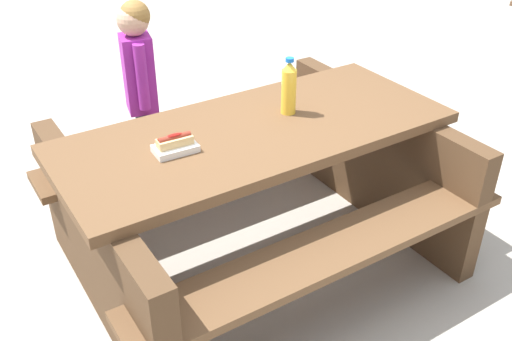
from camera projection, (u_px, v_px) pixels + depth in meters
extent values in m
plane|color=#ADA599|center=(256.00, 257.00, 3.00)|extent=(30.00, 30.00, 0.00)
cube|color=brown|center=(256.00, 133.00, 2.63)|extent=(1.89, 1.00, 0.05)
cube|color=brown|center=(329.00, 251.00, 2.38)|extent=(1.82, 0.53, 0.04)
cube|color=brown|center=(201.00, 140.00, 3.18)|extent=(1.82, 0.53, 0.04)
cube|color=#4D3520|center=(101.00, 257.00, 2.47)|extent=(0.29, 1.40, 0.70)
cube|color=#4D3520|center=(376.00, 158.00, 3.18)|extent=(0.29, 1.40, 0.70)
cylinder|color=yellow|center=(289.00, 92.00, 2.69)|extent=(0.07, 0.07, 0.21)
cone|color=yellow|center=(290.00, 66.00, 2.62)|extent=(0.06, 0.06, 0.04)
cylinder|color=blue|center=(290.00, 60.00, 2.61)|extent=(0.04, 0.04, 0.02)
cube|color=white|center=(175.00, 148.00, 2.42)|extent=(0.19, 0.13, 0.03)
cube|color=#D8B272|center=(175.00, 142.00, 2.40)|extent=(0.15, 0.07, 0.04)
cylinder|color=maroon|center=(174.00, 138.00, 2.39)|extent=(0.14, 0.04, 0.03)
ellipsoid|color=maroon|center=(174.00, 135.00, 2.39)|extent=(0.07, 0.03, 0.01)
cylinder|color=#262633|center=(149.00, 153.00, 3.41)|extent=(0.08, 0.08, 0.51)
cylinder|color=#262633|center=(145.00, 144.00, 3.50)|extent=(0.08, 0.08, 0.51)
cube|color=purple|center=(139.00, 74.00, 3.21)|extent=(0.17, 0.18, 0.43)
cylinder|color=purple|center=(142.00, 77.00, 3.11)|extent=(0.06, 0.06, 0.37)
cylinder|color=purple|center=(135.00, 63.00, 3.29)|extent=(0.06, 0.06, 0.37)
sphere|color=tan|center=(133.00, 20.00, 3.05)|extent=(0.17, 0.17, 0.17)
sphere|color=olive|center=(135.00, 16.00, 3.05)|extent=(0.16, 0.16, 0.16)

